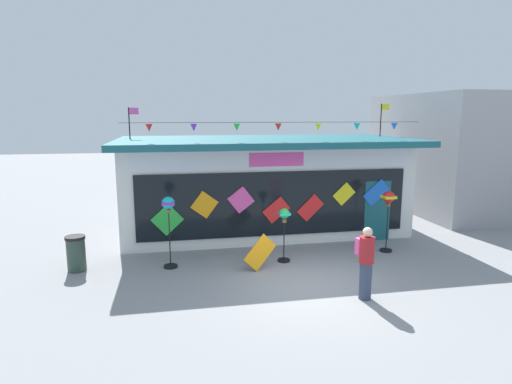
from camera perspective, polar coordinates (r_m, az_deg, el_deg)
The scene contains 9 objects.
ground_plane at distance 10.84m, azimuth 7.18°, elevation -12.27°, with size 80.00×80.00×0.00m, color gray.
kite_shop_building at distance 15.51m, azimuth 0.84°, elevation 1.16°, with size 9.98×5.29×4.54m.
wind_spinner_far_left at distance 11.77m, azimuth -11.54°, elevation -2.85°, with size 0.38×0.38×1.98m.
wind_spinner_left at distance 12.13m, azimuth 3.77°, elevation -4.14°, with size 0.35×0.35×1.55m.
wind_spinner_center_left at distance 13.52m, azimuth 17.18°, elevation -1.56°, with size 0.37×0.37×1.88m.
person_near_camera at distance 10.07m, azimuth 14.38°, elevation -8.90°, with size 0.35×0.47×1.68m.
trash_bin at distance 12.54m, azimuth -22.81°, elevation -7.51°, with size 0.52×0.52×0.96m.
display_kite_on_ground at distance 11.66m, azimuth 0.55°, elevation -8.04°, with size 0.50×0.03×0.91m, color orange.
neighbour_building at distance 21.47m, azimuth 27.13°, elevation 4.73°, with size 6.78×6.96×5.00m, color #99999E.
Camera 1 is at (-3.18, -9.50, 4.13)m, focal length 30.08 mm.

